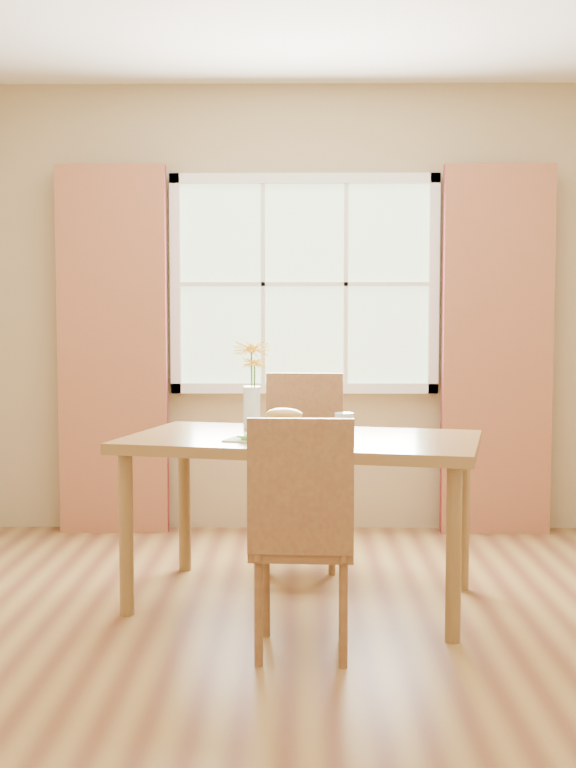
# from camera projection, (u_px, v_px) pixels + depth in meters

# --- Properties ---
(room) EXTENTS (4.24, 3.84, 2.74)m
(room) POSITION_uv_depth(u_px,v_px,m) (308.00, 303.00, 3.57)
(room) COLOR olive
(room) RESTS_ON ground
(window) EXTENTS (1.62, 0.06, 1.32)m
(window) POSITION_uv_depth(u_px,v_px,m) (304.00, 284.00, 5.43)
(window) COLOR #9DBE8F
(window) RESTS_ON room
(curtain_left) EXTENTS (0.65, 0.08, 2.20)m
(curtain_left) POSITION_uv_depth(u_px,v_px,m) (113.00, 351.00, 5.38)
(curtain_left) COLOR maroon
(curtain_left) RESTS_ON room
(curtain_right) EXTENTS (0.65, 0.08, 2.20)m
(curtain_right) POSITION_uv_depth(u_px,v_px,m) (497.00, 351.00, 5.35)
(curtain_right) COLOR maroon
(curtain_right) RESTS_ON room
(dining_table) EXTENTS (1.72, 1.21, 0.76)m
(dining_table) POSITION_uv_depth(u_px,v_px,m) (302.00, 454.00, 4.05)
(dining_table) COLOR brown
(dining_table) RESTS_ON room
(chair_near) EXTENTS (0.41, 0.41, 0.93)m
(chair_near) POSITION_uv_depth(u_px,v_px,m) (302.00, 527.00, 3.36)
(chair_near) COLOR brown
(chair_near) RESTS_ON room
(chair_far) EXTENTS (0.45, 0.45, 1.00)m
(chair_far) POSITION_uv_depth(u_px,v_px,m) (303.00, 459.00, 4.76)
(chair_far) COLOR brown
(chair_far) RESTS_ON room
(placemat) EXTENTS (0.53, 0.45, 0.01)m
(placemat) POSITION_uv_depth(u_px,v_px,m) (283.00, 439.00, 3.94)
(placemat) COLOR beige
(placemat) RESTS_ON dining_table
(plate) EXTENTS (0.31, 0.31, 0.01)m
(plate) POSITION_uv_depth(u_px,v_px,m) (273.00, 438.00, 3.91)
(plate) COLOR #72DD37
(plate) RESTS_ON placemat
(croissant_sandwich) EXTENTS (0.19, 0.15, 0.13)m
(croissant_sandwich) POSITION_uv_depth(u_px,v_px,m) (284.00, 423.00, 3.90)
(croissant_sandwich) COLOR gold
(croissant_sandwich) RESTS_ON plate
(water_glass) EXTENTS (0.08, 0.08, 0.12)m
(water_glass) POSITION_uv_depth(u_px,v_px,m) (344.00, 428.00, 3.89)
(water_glass) COLOR silver
(water_glass) RESTS_ON dining_table
(flower_vase) EXTENTS (0.17, 0.17, 0.42)m
(flower_vase) POSITION_uv_depth(u_px,v_px,m) (252.00, 377.00, 4.31)
(flower_vase) COLOR silver
(flower_vase) RESTS_ON dining_table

